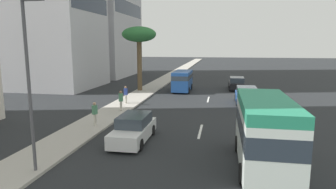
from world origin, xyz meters
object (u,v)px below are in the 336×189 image
at_px(pedestrian_mid_block, 121,100).
at_px(pedestrian_by_tree, 95,113).
at_px(car_lead, 134,129).
at_px(car_fourth, 246,96).
at_px(street_lamp, 30,67).
at_px(van_third, 182,80).
at_px(minibus_fifth, 265,131).
at_px(pedestrian_near_lamp, 126,94).
at_px(car_second, 237,84).
at_px(palm_tree, 139,36).

xyz_separation_m(pedestrian_mid_block, pedestrian_by_tree, (-4.45, 0.28, -0.06)).
bearing_deg(car_lead, pedestrian_mid_block, -155.11).
bearing_deg(pedestrian_mid_block, car_fourth, 178.91).
relative_size(car_fourth, street_lamp, 0.55).
height_order(van_third, minibus_fifth, minibus_fifth).
xyz_separation_m(minibus_fifth, pedestrian_near_lamp, (12.50, 10.69, -0.71)).
distance_m(car_lead, pedestrian_mid_block, 7.42).
xyz_separation_m(van_third, street_lamp, (-23.96, 3.18, 3.26)).
relative_size(car_second, palm_tree, 0.62).
relative_size(van_third, pedestrian_mid_block, 3.04).
bearing_deg(car_second, pedestrian_mid_block, 146.29).
bearing_deg(palm_tree, car_lead, -165.42).
bearing_deg(pedestrian_near_lamp, car_fourth, 14.73).
distance_m(car_lead, pedestrian_by_tree, 4.10).
bearing_deg(street_lamp, pedestrian_mid_block, 1.36).
bearing_deg(car_fourth, pedestrian_by_tree, 133.93).
bearing_deg(car_second, car_lead, 162.45).
xyz_separation_m(car_second, pedestrian_mid_block, (-14.94, 9.97, 0.34)).
distance_m(minibus_fifth, palm_tree, 23.99).
relative_size(minibus_fifth, pedestrian_mid_block, 3.73).
distance_m(minibus_fifth, street_lamp, 10.46).
bearing_deg(pedestrian_near_lamp, palm_tree, 97.97).
relative_size(van_third, street_lamp, 0.70).
relative_size(minibus_fifth, street_lamp, 0.86).
distance_m(van_third, street_lamp, 24.39).
bearing_deg(van_third, car_lead, -1.03).
height_order(pedestrian_mid_block, palm_tree, palm_tree).
bearing_deg(van_third, pedestrian_by_tree, -12.61).
bearing_deg(car_fourth, pedestrian_near_lamp, 103.10).
bearing_deg(pedestrian_mid_block, minibus_fifth, 106.92).
height_order(minibus_fifth, palm_tree, palm_tree).
height_order(car_second, car_fourth, car_fourth).
height_order(car_lead, minibus_fifth, minibus_fifth).
bearing_deg(pedestrian_mid_block, van_third, -136.18).
relative_size(minibus_fifth, pedestrian_near_lamp, 3.94).
relative_size(pedestrian_by_tree, street_lamp, 0.22).
bearing_deg(car_lead, car_fourth, 149.86).
bearing_deg(pedestrian_mid_block, pedestrian_by_tree, 55.93).
height_order(van_third, palm_tree, palm_tree).
relative_size(car_second, van_third, 0.91).
bearing_deg(minibus_fifth, pedestrian_near_lamp, 40.52).
relative_size(van_third, pedestrian_by_tree, 3.23).
bearing_deg(street_lamp, pedestrian_near_lamp, 3.62).
bearing_deg(car_second, van_third, 112.29).
bearing_deg(van_third, minibus_fifth, 16.96).
height_order(pedestrian_near_lamp, pedestrian_by_tree, pedestrian_near_lamp).
bearing_deg(street_lamp, minibus_fifth, -75.82).
xyz_separation_m(car_fourth, pedestrian_by_tree, (-10.31, 10.70, 0.25)).
relative_size(pedestrian_mid_block, pedestrian_by_tree, 1.06).
bearing_deg(car_second, street_lamp, 160.00).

